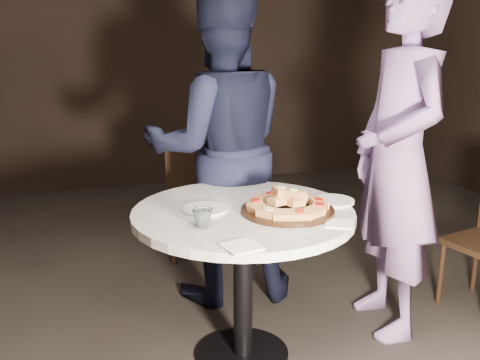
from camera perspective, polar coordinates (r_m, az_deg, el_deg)
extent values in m
cylinder|color=black|center=(2.80, 0.31, -18.06)|extent=(0.56, 0.56, 0.03)
cylinder|color=black|center=(2.62, 0.32, -11.25)|extent=(0.12, 0.12, 0.71)
cylinder|color=silver|center=(2.48, 0.33, -3.65)|extent=(1.28, 1.28, 0.04)
cylinder|color=black|center=(2.44, 5.08, -3.24)|extent=(0.45, 0.45, 0.02)
cube|color=#BD8049|center=(2.47, 8.39, -2.49)|extent=(0.07, 0.09, 0.04)
cylinder|color=#B0140E|center=(2.47, 8.41, -2.07)|extent=(0.04, 0.04, 0.01)
cube|color=#BD8049|center=(2.53, 7.58, -2.05)|extent=(0.11, 0.11, 0.04)
cube|color=#BD8049|center=(2.57, 6.25, -1.77)|extent=(0.11, 0.11, 0.04)
cylinder|color=beige|center=(2.56, 6.27, -1.36)|extent=(0.06, 0.06, 0.01)
cube|color=#BD8049|center=(2.57, 4.70, -1.68)|extent=(0.11, 0.10, 0.04)
cube|color=#BD8049|center=(2.55, 3.23, -1.81)|extent=(0.10, 0.08, 0.04)
cylinder|color=#B0140E|center=(2.55, 3.23, -1.40)|extent=(0.05, 0.05, 0.01)
cube|color=#BD8049|center=(2.50, 2.13, -2.13)|extent=(0.11, 0.11, 0.04)
cube|color=#BD8049|center=(2.44, 1.65, -2.59)|extent=(0.11, 0.11, 0.04)
cylinder|color=#B0140E|center=(2.43, 1.66, -2.17)|extent=(0.06, 0.06, 0.01)
cube|color=#BD8049|center=(2.37, 1.96, -3.10)|extent=(0.09, 0.10, 0.04)
cube|color=#BD8049|center=(2.32, 3.04, -3.53)|extent=(0.11, 0.11, 0.04)
cylinder|color=beige|center=(2.32, 3.05, -3.09)|extent=(0.06, 0.06, 0.01)
cube|color=#BD8049|center=(2.30, 4.66, -3.76)|extent=(0.11, 0.10, 0.04)
cube|color=#BD8049|center=(2.31, 6.39, -3.73)|extent=(0.10, 0.09, 0.04)
cylinder|color=#B0140E|center=(2.30, 6.41, -3.29)|extent=(0.05, 0.05, 0.01)
cube|color=#BD8049|center=(2.35, 7.78, -3.45)|extent=(0.11, 0.10, 0.04)
cube|color=#BD8049|center=(2.41, 8.49, -2.99)|extent=(0.11, 0.11, 0.04)
cylinder|color=#B0140E|center=(2.40, 8.50, -2.57)|extent=(0.06, 0.06, 0.01)
cube|color=#BD8049|center=(2.45, 6.00, -1.86)|extent=(0.11, 0.10, 0.03)
cylinder|color=#2D6B1E|center=(2.45, 6.01, -1.44)|extent=(0.05, 0.05, 0.01)
cube|color=#BD8049|center=(2.46, 4.45, -1.76)|extent=(0.11, 0.11, 0.03)
cylinder|color=beige|center=(2.46, 4.46, -1.34)|extent=(0.06, 0.06, 0.01)
cube|color=#BD8049|center=(2.40, 4.21, -2.21)|extent=(0.11, 0.09, 0.04)
cylinder|color=orange|center=(2.39, 4.22, -1.78)|extent=(0.05, 0.05, 0.01)
cube|color=#BD8049|center=(2.39, 5.79, -2.32)|extent=(0.08, 0.10, 0.04)
cylinder|color=#B0140E|center=(2.39, 5.80, -1.88)|extent=(0.05, 0.05, 0.01)
cube|color=#BD8049|center=(2.45, 6.00, -1.86)|extent=(0.11, 0.09, 0.04)
cylinder|color=#2D6B1E|center=(2.45, 6.01, -1.44)|extent=(0.05, 0.05, 0.01)
cube|color=#BD8049|center=(2.44, 4.44, -1.21)|extent=(0.07, 0.09, 0.04)
cylinder|color=beige|center=(2.43, 4.45, -0.79)|extent=(0.04, 0.04, 0.01)
cube|color=#BD8049|center=(2.40, 5.73, -1.47)|extent=(0.11, 0.11, 0.04)
cylinder|color=beige|center=(2.40, 5.74, -1.04)|extent=(0.06, 0.06, 0.01)
cylinder|color=white|center=(2.47, -3.77, -3.11)|extent=(0.25, 0.25, 0.01)
cylinder|color=white|center=(2.62, 9.90, -2.19)|extent=(0.25, 0.25, 0.01)
imported|color=silver|center=(2.24, -4.01, -4.08)|extent=(0.09, 0.09, 0.08)
cube|color=white|center=(2.04, 0.13, -7.10)|extent=(0.16, 0.16, 0.01)
cube|color=white|center=(2.32, 10.53, -4.59)|extent=(0.16, 0.16, 0.01)
cube|color=black|center=(3.81, -4.41, -2.16)|extent=(0.49, 0.49, 0.04)
cube|color=black|center=(3.56, -4.74, 0.14)|extent=(0.39, 0.15, 0.42)
cylinder|color=black|center=(4.02, -1.75, -4.32)|extent=(0.04, 0.04, 0.42)
cylinder|color=black|center=(4.05, -6.53, -4.28)|extent=(0.04, 0.04, 0.42)
cylinder|color=black|center=(3.71, -1.96, -6.05)|extent=(0.04, 0.04, 0.42)
cylinder|color=black|center=(3.74, -7.15, -5.99)|extent=(0.04, 0.04, 0.42)
cylinder|color=black|center=(3.42, 20.65, -9.17)|extent=(0.04, 0.04, 0.40)
cylinder|color=black|center=(3.66, 23.85, -7.91)|extent=(0.04, 0.04, 0.40)
imported|color=black|center=(3.11, -2.19, 3.33)|extent=(0.94, 0.77, 1.83)
imported|color=#7C639F|center=(2.86, 16.47, 2.11)|extent=(0.51, 0.72, 1.87)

